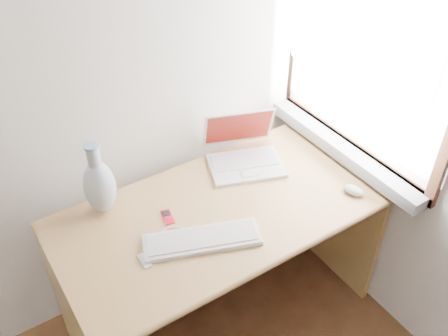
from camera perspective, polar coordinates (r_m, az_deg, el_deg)
window at (r=2.17m, az=15.54°, el=12.85°), size 0.11×0.99×1.10m
desk at (r=2.30m, az=-1.45°, el=-7.27°), size 1.39×0.70×0.74m
laptop at (r=2.30m, az=1.94°, el=1.69°), size 0.39×0.38×0.23m
external_keyboard at (r=1.96m, az=-2.51°, el=-8.16°), size 0.48×0.29×0.02m
mouse at (r=2.23m, az=14.59°, el=-2.47°), size 0.08×0.11×0.03m
ipod at (r=2.07m, az=-6.47°, el=-5.58°), size 0.05×0.09×0.01m
cable_coil at (r=1.98m, az=-5.79°, el=-8.05°), size 0.16×0.16×0.01m
remote at (r=1.92m, az=-9.09°, el=-10.43°), size 0.03×0.08×0.01m
vase at (r=2.06m, az=-14.06°, el=-1.88°), size 0.13×0.13×0.33m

